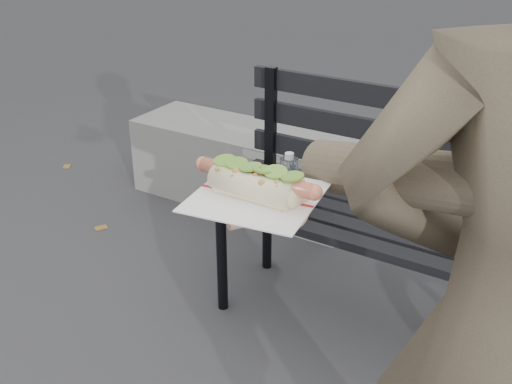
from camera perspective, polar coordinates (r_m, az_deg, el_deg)
park_bench at (r=2.08m, az=15.51°, el=-1.29°), size 1.50×0.44×0.88m
concrete_block at (r=3.11m, az=-0.99°, el=2.46°), size 1.20×0.40×0.40m
held_hotdog at (r=0.90m, az=13.18°, el=0.59°), size 0.64×0.31×0.20m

